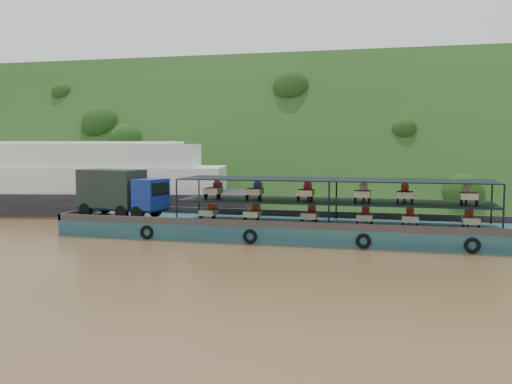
# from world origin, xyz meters

# --- Properties ---
(ground) EXTENTS (160.00, 160.00, 0.00)m
(ground) POSITION_xyz_m (0.00, 0.00, 0.00)
(ground) COLOR brown
(ground) RESTS_ON ground
(hillside) EXTENTS (140.00, 39.60, 39.60)m
(hillside) POSITION_xyz_m (0.00, 36.00, 0.00)
(hillside) COLOR #1C3613
(hillside) RESTS_ON ground
(cargo_barge) EXTENTS (35.07, 7.18, 5.05)m
(cargo_barge) POSITION_xyz_m (-0.65, 0.17, 1.27)
(cargo_barge) COLOR #143646
(cargo_barge) RESTS_ON ground
(passenger_ferry) EXTENTS (37.74, 16.27, 7.42)m
(passenger_ferry) POSITION_xyz_m (-23.69, 11.31, 3.21)
(passenger_ferry) COLOR black
(passenger_ferry) RESTS_ON ground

